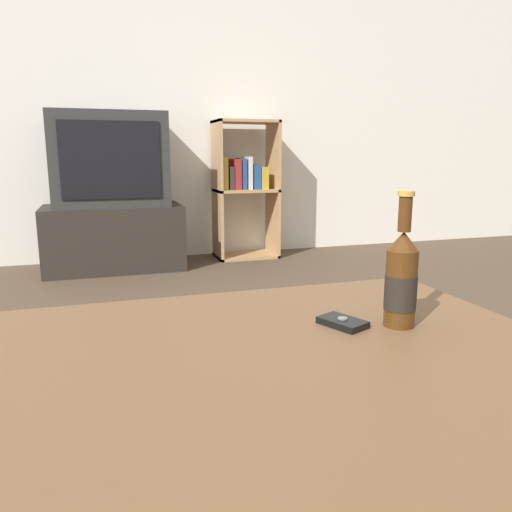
{
  "coord_description": "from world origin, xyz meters",
  "views": [
    {
      "loc": [
        -0.3,
        -0.75,
        0.76
      ],
      "look_at": [
        0.06,
        0.39,
        0.52
      ],
      "focal_mm": 35.0,
      "sensor_mm": 36.0,
      "label": 1
    }
  ],
  "objects_px": {
    "television": "(110,160)",
    "tv_stand": "(114,237)",
    "cell_phone": "(342,322)",
    "beer_bottle": "(401,279)",
    "bookshelf": "(244,185)"
  },
  "relations": [
    {
      "from": "beer_bottle",
      "to": "cell_phone",
      "type": "xyz_separation_m",
      "value": [
        -0.11,
        0.03,
        -0.09
      ]
    },
    {
      "from": "beer_bottle",
      "to": "cell_phone",
      "type": "bearing_deg",
      "value": 163.01
    },
    {
      "from": "beer_bottle",
      "to": "cell_phone",
      "type": "relative_size",
      "value": 2.49
    },
    {
      "from": "bookshelf",
      "to": "cell_phone",
      "type": "bearing_deg",
      "value": -102.17
    },
    {
      "from": "television",
      "to": "bookshelf",
      "type": "distance_m",
      "value": 0.97
    },
    {
      "from": "tv_stand",
      "to": "beer_bottle",
      "type": "relative_size",
      "value": 3.27
    },
    {
      "from": "tv_stand",
      "to": "bookshelf",
      "type": "height_order",
      "value": "bookshelf"
    },
    {
      "from": "television",
      "to": "tv_stand",
      "type": "bearing_deg",
      "value": 90.0
    },
    {
      "from": "beer_bottle",
      "to": "bookshelf",
      "type": "bearing_deg",
      "value": 80.21
    },
    {
      "from": "television",
      "to": "beer_bottle",
      "type": "xyz_separation_m",
      "value": [
        0.48,
        -2.61,
        -0.21
      ]
    },
    {
      "from": "television",
      "to": "cell_phone",
      "type": "height_order",
      "value": "television"
    },
    {
      "from": "cell_phone",
      "to": "bookshelf",
      "type": "bearing_deg",
      "value": 54.36
    },
    {
      "from": "beer_bottle",
      "to": "cell_phone",
      "type": "distance_m",
      "value": 0.15
    },
    {
      "from": "cell_phone",
      "to": "beer_bottle",
      "type": "bearing_deg",
      "value": -40.46
    },
    {
      "from": "beer_bottle",
      "to": "television",
      "type": "bearing_deg",
      "value": 100.38
    }
  ]
}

